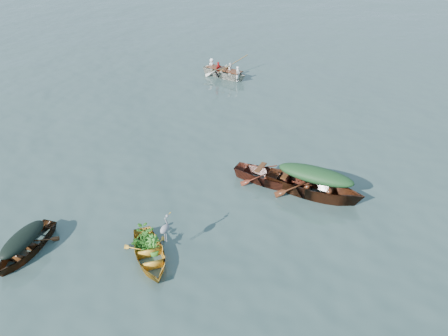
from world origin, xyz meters
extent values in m
plane|color=#354A46|center=(0.00, 0.00, 0.00)|extent=(140.00, 140.00, 0.00)
imported|color=gold|center=(-0.45, -1.20, 0.00)|extent=(3.18, 3.04, 0.82)
imported|color=#452510|center=(-4.04, -2.75, 0.00)|extent=(1.82, 3.51, 0.81)
imported|color=#471D10|center=(2.88, 4.41, 0.00)|extent=(5.12, 1.69, 1.23)
imported|color=#5B2516|center=(1.27, 4.37, 0.00)|extent=(4.33, 1.36, 1.01)
imported|color=beige|center=(-5.83, 13.87, 0.00)|extent=(4.39, 1.89, 1.01)
ellipsoid|color=black|center=(-4.04, -2.75, 0.61)|extent=(1.00, 1.93, 0.40)
ellipsoid|color=#1A401D|center=(2.88, 4.41, 0.88)|extent=(2.82, 0.93, 0.52)
imported|color=#336B1C|center=(-0.84, -0.82, 0.71)|extent=(1.14, 1.12, 0.60)
imported|color=white|center=(-5.83, 13.87, 0.88)|extent=(3.11, 1.57, 0.76)
camera|label=1|loc=(6.13, -8.83, 9.42)|focal=35.00mm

